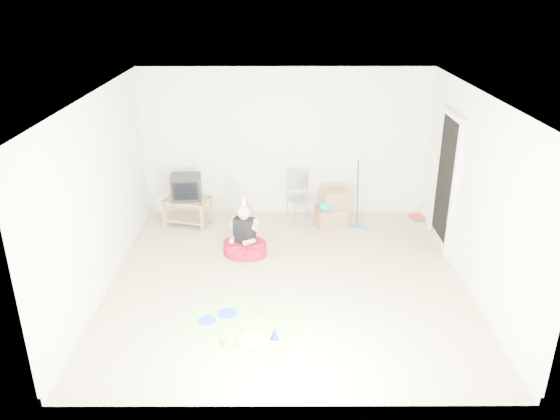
{
  "coord_description": "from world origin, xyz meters",
  "views": [
    {
      "loc": [
        -0.12,
        -6.74,
        3.9
      ],
      "look_at": [
        -0.1,
        0.4,
        0.9
      ],
      "focal_mm": 35.0,
      "sensor_mm": 36.0,
      "label": 1
    }
  ],
  "objects_px": {
    "cardboard_boxes": "(332,209)",
    "birthday_cake": "(253,342)",
    "tv_stand": "(188,209)",
    "crt_tv": "(186,187)",
    "folding_chair": "(301,200)",
    "seated_woman": "(245,241)"
  },
  "relations": [
    {
      "from": "seated_woman",
      "to": "birthday_cake",
      "type": "relative_size",
      "value": 2.67
    },
    {
      "from": "crt_tv",
      "to": "cardboard_boxes",
      "type": "relative_size",
      "value": 0.78
    },
    {
      "from": "tv_stand",
      "to": "seated_woman",
      "type": "bearing_deg",
      "value": -47.17
    },
    {
      "from": "birthday_cake",
      "to": "folding_chair",
      "type": "bearing_deg",
      "value": 78.84
    },
    {
      "from": "seated_woman",
      "to": "tv_stand",
      "type": "bearing_deg",
      "value": 132.83
    },
    {
      "from": "birthday_cake",
      "to": "crt_tv",
      "type": "bearing_deg",
      "value": 110.29
    },
    {
      "from": "seated_woman",
      "to": "cardboard_boxes",
      "type": "bearing_deg",
      "value": 36.84
    },
    {
      "from": "folding_chair",
      "to": "cardboard_boxes",
      "type": "relative_size",
      "value": 1.43
    },
    {
      "from": "tv_stand",
      "to": "crt_tv",
      "type": "height_order",
      "value": "crt_tv"
    },
    {
      "from": "folding_chair",
      "to": "birthday_cake",
      "type": "height_order",
      "value": "folding_chair"
    },
    {
      "from": "crt_tv",
      "to": "cardboard_boxes",
      "type": "bearing_deg",
      "value": -5.94
    },
    {
      "from": "folding_chair",
      "to": "crt_tv",
      "type": "bearing_deg",
      "value": -179.28
    },
    {
      "from": "folding_chair",
      "to": "seated_woman",
      "type": "xyz_separation_m",
      "value": [
        -0.91,
        -1.15,
        -0.23
      ]
    },
    {
      "from": "tv_stand",
      "to": "birthday_cake",
      "type": "height_order",
      "value": "tv_stand"
    },
    {
      "from": "tv_stand",
      "to": "folding_chair",
      "type": "bearing_deg",
      "value": 0.72
    },
    {
      "from": "crt_tv",
      "to": "seated_woman",
      "type": "bearing_deg",
      "value": -51.94
    },
    {
      "from": "tv_stand",
      "to": "cardboard_boxes",
      "type": "relative_size",
      "value": 1.35
    },
    {
      "from": "tv_stand",
      "to": "seated_woman",
      "type": "relative_size",
      "value": 0.86
    },
    {
      "from": "cardboard_boxes",
      "to": "birthday_cake",
      "type": "xyz_separation_m",
      "value": [
        -1.21,
        -3.38,
        -0.26
      ]
    },
    {
      "from": "crt_tv",
      "to": "birthday_cake",
      "type": "relative_size",
      "value": 1.34
    },
    {
      "from": "tv_stand",
      "to": "birthday_cake",
      "type": "relative_size",
      "value": 2.31
    },
    {
      "from": "tv_stand",
      "to": "crt_tv",
      "type": "xyz_separation_m",
      "value": [
        -0.0,
        0.0,
        0.41
      ]
    }
  ]
}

